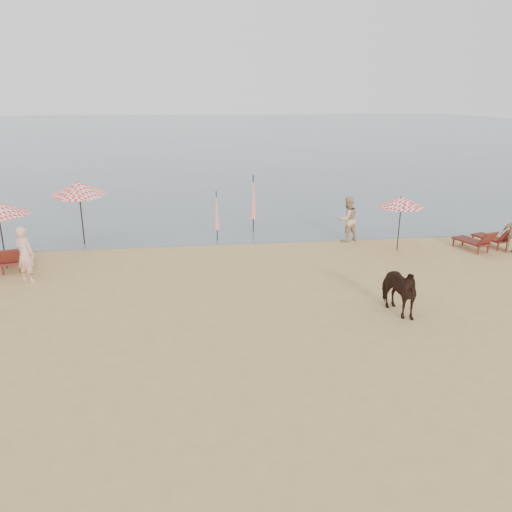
{
  "coord_description": "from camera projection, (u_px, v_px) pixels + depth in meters",
  "views": [
    {
      "loc": [
        -1.87,
        -9.78,
        5.93
      ],
      "look_at": [
        0.0,
        5.0,
        1.1
      ],
      "focal_mm": 35.0,
      "sensor_mm": 36.0,
      "label": 1
    }
  ],
  "objects": [
    {
      "name": "ground",
      "position": [
        284.0,
        370.0,
        11.28
      ],
      "size": [
        120.0,
        120.0,
        0.0
      ],
      "primitive_type": "plane",
      "color": "tan",
      "rests_on": "ground"
    },
    {
      "name": "sea",
      "position": [
        202.0,
        130.0,
        86.77
      ],
      "size": [
        160.0,
        140.0,
        0.06
      ],
      "primitive_type": "cube",
      "color": "#51606B",
      "rests_on": "ground"
    },
    {
      "name": "lounger_cluster_right",
      "position": [
        486.0,
        239.0,
        19.94
      ],
      "size": [
        2.19,
        2.15,
        0.63
      ],
      "rotation": [
        0.0,
        0.0,
        0.33
      ],
      "color": "#5E1D16",
      "rests_on": "ground"
    },
    {
      "name": "umbrella_open_left_b",
      "position": [
        79.0,
        188.0,
        20.05
      ],
      "size": [
        2.12,
        2.17,
        2.71
      ],
      "rotation": [
        0.0,
        0.0,
        -0.34
      ],
      "color": "black",
      "rests_on": "ground"
    },
    {
      "name": "umbrella_open_right",
      "position": [
        401.0,
        202.0,
        19.32
      ],
      "size": [
        1.79,
        1.79,
        2.19
      ],
      "rotation": [
        0.0,
        0.0,
        -0.34
      ],
      "color": "black",
      "rests_on": "ground"
    },
    {
      "name": "umbrella_closed_left",
      "position": [
        253.0,
        197.0,
        22.11
      ],
      "size": [
        0.32,
        0.32,
        2.59
      ],
      "rotation": [
        0.0,
        0.0,
        0.29
      ],
      "color": "black",
      "rests_on": "ground"
    },
    {
      "name": "umbrella_closed_right",
      "position": [
        217.0,
        211.0,
        20.75
      ],
      "size": [
        0.26,
        0.26,
        2.15
      ],
      "rotation": [
        0.0,
        0.0,
        -0.06
      ],
      "color": "black",
      "rests_on": "ground"
    },
    {
      "name": "cow",
      "position": [
        396.0,
        289.0,
        13.96
      ],
      "size": [
        1.18,
        1.87,
        1.47
      ],
      "primitive_type": "imported",
      "rotation": [
        0.0,
        0.0,
        0.24
      ],
      "color": "black",
      "rests_on": "ground"
    },
    {
      "name": "beachgoer_left",
      "position": [
        25.0,
        254.0,
        16.36
      ],
      "size": [
        0.82,
        0.72,
        1.89
      ],
      "primitive_type": "imported",
      "rotation": [
        0.0,
        0.0,
        2.66
      ],
      "color": "#E3A78E",
      "rests_on": "ground"
    },
    {
      "name": "beachgoer_right_a",
      "position": [
        347.0,
        219.0,
        20.91
      ],
      "size": [
        1.12,
        1.01,
        1.91
      ],
      "primitive_type": "imported",
      "rotation": [
        0.0,
        0.0,
        3.51
      ],
      "color": "tan",
      "rests_on": "ground"
    }
  ]
}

